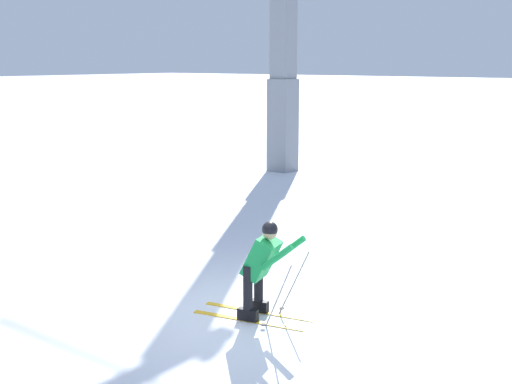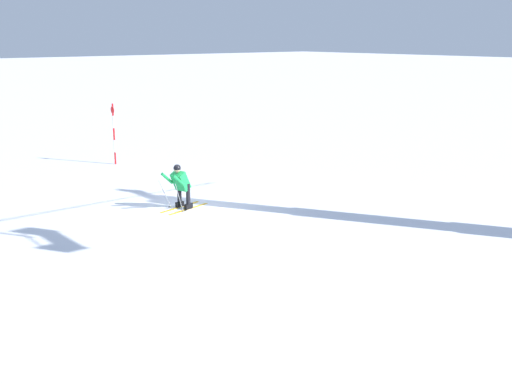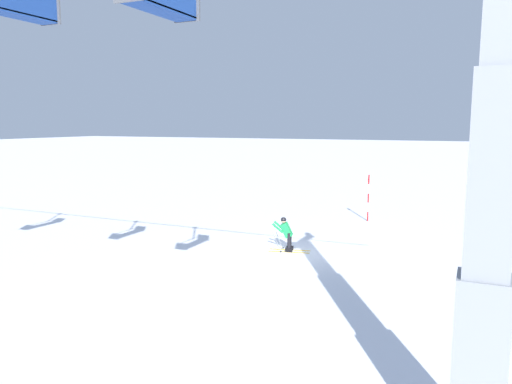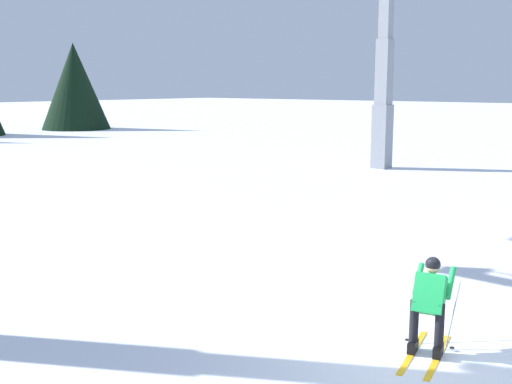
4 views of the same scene
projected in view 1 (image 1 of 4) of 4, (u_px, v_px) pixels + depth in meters
The scene contains 3 objects.
ground_plane at pixel (249, 313), 9.32m from camera, with size 260.00×260.00×0.00m, color white.
skier_carving_main at pixel (262, 264), 9.00m from camera, with size 1.70×0.90×1.49m.
lift_tower_near at pixel (283, 48), 20.58m from camera, with size 0.74×2.40×9.32m.
Camera 1 is at (5.44, -6.92, 3.49)m, focal length 46.59 mm.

